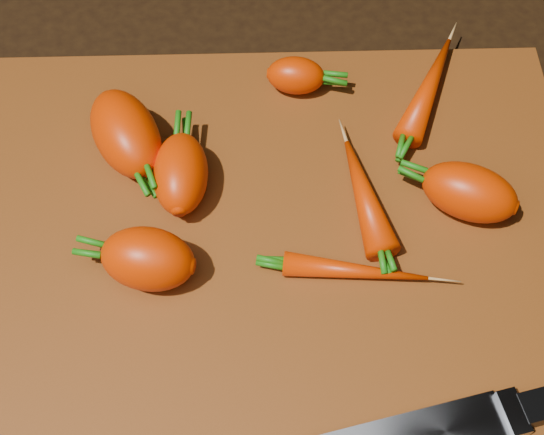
{
  "coord_description": "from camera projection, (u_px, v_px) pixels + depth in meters",
  "views": [
    {
      "loc": [
        -0.01,
        -0.3,
        0.53
      ],
      "look_at": [
        0.0,
        0.01,
        0.03
      ],
      "focal_mm": 50.0,
      "sensor_mm": 36.0,
      "label": 1
    }
  ],
  "objects": [
    {
      "name": "carrot_3",
      "position": [
        296.0,
        76.0,
        0.66
      ],
      "size": [
        0.05,
        0.04,
        0.03
      ],
      "primitive_type": "ellipsoid",
      "rotation": [
        0.0,
        0.0,
        -0.13
      ],
      "color": "#ED3300",
      "rests_on": "cutting_board"
    },
    {
      "name": "carrot_6",
      "position": [
        355.0,
        271.0,
        0.57
      ],
      "size": [
        0.11,
        0.03,
        0.02
      ],
      "primitive_type": "ellipsoid",
      "rotation": [
        0.0,
        0.0,
        -0.14
      ],
      "color": "#ED3300",
      "rests_on": "cutting_board"
    },
    {
      "name": "carrot_0",
      "position": [
        148.0,
        259.0,
        0.56
      ],
      "size": [
        0.08,
        0.06,
        0.05
      ],
      "primitive_type": "ellipsoid",
      "rotation": [
        0.0,
        0.0,
        2.94
      ],
      "color": "#ED3300",
      "rests_on": "cutting_board"
    },
    {
      "name": "carrot_1",
      "position": [
        126.0,
        133.0,
        0.62
      ],
      "size": [
        0.08,
        0.1,
        0.05
      ],
      "primitive_type": "ellipsoid",
      "rotation": [
        0.0,
        0.0,
        -1.13
      ],
      "color": "#ED3300",
      "rests_on": "cutting_board"
    },
    {
      "name": "ground",
      "position": [
        272.0,
        251.0,
        0.61
      ],
      "size": [
        2.0,
        2.0,
        0.01
      ],
      "primitive_type": "cube",
      "color": "black"
    },
    {
      "name": "carrot_5",
      "position": [
        429.0,
        87.0,
        0.66
      ],
      "size": [
        0.07,
        0.12,
        0.03
      ],
      "primitive_type": "ellipsoid",
      "rotation": [
        0.0,
        0.0,
        1.14
      ],
      "color": "#ED3300",
      "rests_on": "cutting_board"
    },
    {
      "name": "carrot_2",
      "position": [
        181.0,
        174.0,
        0.6
      ],
      "size": [
        0.04,
        0.07,
        0.04
      ],
      "primitive_type": "ellipsoid",
      "rotation": [
        0.0,
        0.0,
        1.57
      ],
      "color": "#ED3300",
      "rests_on": "cutting_board"
    },
    {
      "name": "carrot_7",
      "position": [
        364.0,
        195.0,
        0.6
      ],
      "size": [
        0.05,
        0.11,
        0.03
      ],
      "primitive_type": "ellipsoid",
      "rotation": [
        0.0,
        0.0,
        1.76
      ],
      "color": "#ED3300",
      "rests_on": "cutting_board"
    },
    {
      "name": "cutting_board",
      "position": [
        272.0,
        244.0,
        0.6
      ],
      "size": [
        0.5,
        0.4,
        0.01
      ],
      "primitive_type": "cube",
      "color": "brown",
      "rests_on": "ground"
    },
    {
      "name": "carrot_4",
      "position": [
        469.0,
        192.0,
        0.59
      ],
      "size": [
        0.09,
        0.07,
        0.04
      ],
      "primitive_type": "ellipsoid",
      "rotation": [
        0.0,
        0.0,
        2.71
      ],
      "color": "#ED3300",
      "rests_on": "cutting_board"
    }
  ]
}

